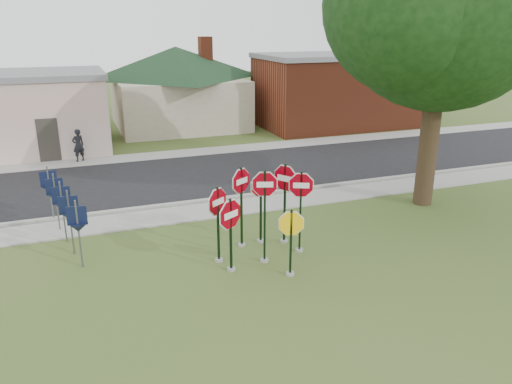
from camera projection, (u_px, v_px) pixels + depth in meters
name	position (u px, v px, depth m)	size (l,w,h in m)	color
ground	(279.00, 276.00, 13.65)	(120.00, 120.00, 0.00)	#3D5921
sidewalk_near	(221.00, 209.00, 18.53)	(60.00, 1.60, 0.06)	gray
road	(192.00, 177.00, 22.52)	(60.00, 7.00, 0.04)	black
sidewalk_far	(173.00, 154.00, 26.34)	(60.00, 1.60, 0.06)	gray
curb	(213.00, 200.00, 19.40)	(60.00, 0.20, 0.14)	gray
stop_sign_center	(265.00, 204.00, 13.94)	(0.95, 0.33, 2.86)	gray
stop_sign_yellow	(291.00, 236.00, 13.36)	(0.93, 0.30, 2.01)	gray
stop_sign_left	(231.00, 225.00, 13.55)	(1.01, 0.59, 2.26)	gray
stop_sign_right	(301.00, 201.00, 14.65)	(0.94, 0.44, 2.62)	gray
stop_sign_back_right	(261.00, 199.00, 15.35)	(0.98, 0.24, 2.39)	gray
stop_sign_back_left	(241.00, 196.00, 15.00)	(0.92, 0.56, 2.65)	gray
stop_sign_far_right	(285.00, 191.00, 15.26)	(0.63, 0.97, 2.69)	gray
stop_sign_far_left	(218.00, 214.00, 14.06)	(0.89, 0.66, 2.39)	gray
route_sign_row	(62.00, 205.00, 15.46)	(1.43, 4.63, 2.00)	#59595E
building_house	(177.00, 71.00, 32.68)	(11.60, 11.60, 6.20)	#BDB296
building_brick	(336.00, 90.00, 33.29)	(10.20, 6.20, 4.75)	maroon
bg_tree_right	(399.00, 36.00, 42.26)	(5.60, 5.60, 8.40)	#2F2115
pedestrian	(78.00, 145.00, 24.68)	(0.59, 0.39, 1.62)	black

